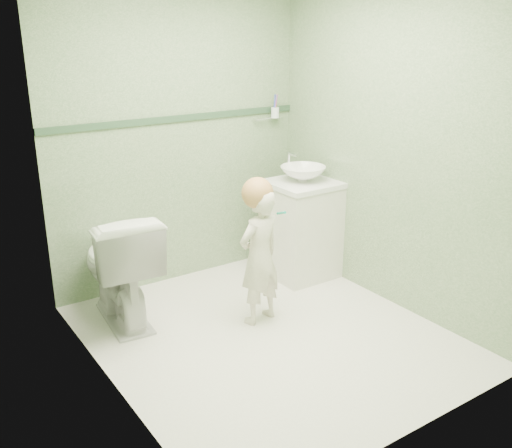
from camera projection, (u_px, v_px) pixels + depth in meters
ground at (268, 336)px, 4.03m from camera, size 2.50×2.50×0.00m
room_shell at (269, 167)px, 3.64m from camera, size 2.50×2.54×2.40m
trim_stripe at (178, 118)px, 4.55m from camera, size 2.20×0.02×0.05m
vanity at (301, 231)px, 4.89m from camera, size 0.52×0.50×0.80m
counter at (303, 184)px, 4.76m from camera, size 0.54×0.52×0.04m
basin at (303, 174)px, 4.73m from camera, size 0.37×0.37×0.13m
faucet at (289, 160)px, 4.85m from camera, size 0.03×0.13×0.18m
cup_holder at (274, 112)px, 4.99m from camera, size 0.26×0.07×0.21m
toilet at (119, 266)px, 4.12m from camera, size 0.55×0.86×0.84m
toddler at (259, 257)px, 4.08m from camera, size 0.40×0.30×0.99m
hair_cap at (257, 193)px, 3.95m from camera, size 0.22×0.22×0.22m
teal_toothbrush at (280, 212)px, 3.94m from camera, size 0.11×0.14×0.08m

